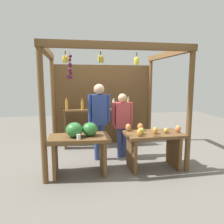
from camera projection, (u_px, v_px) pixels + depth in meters
ground_plane at (110, 156)px, 4.92m from camera, size 12.00×12.00×0.00m
market_stall at (107, 94)px, 5.14m from camera, size 2.76×2.20×2.39m
fruit_counter_left at (80, 142)px, 3.93m from camera, size 1.11×0.64×0.99m
fruit_counter_right at (153, 142)px, 4.21m from camera, size 1.11×0.64×0.88m
bottle_shelf_unit at (98, 118)px, 5.53m from camera, size 1.77×0.22×1.32m
vendor_man at (99, 115)px, 4.59m from camera, size 0.48×0.23×1.67m
vendor_woman at (122, 120)px, 4.78m from camera, size 0.48×0.20×1.46m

